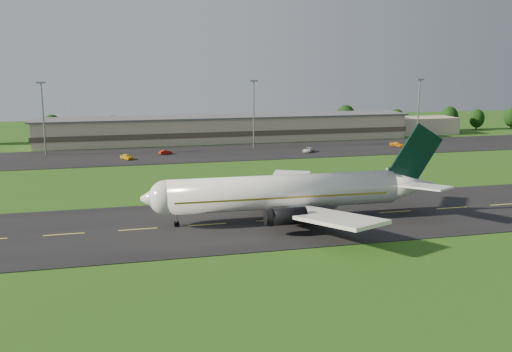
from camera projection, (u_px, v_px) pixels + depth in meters
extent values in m
plane|color=#224C13|center=(336.00, 216.00, 96.55)|extent=(360.00, 360.00, 0.00)
cube|color=black|center=(336.00, 216.00, 96.54)|extent=(220.00, 30.00, 0.10)
cube|color=black|center=(243.00, 152.00, 165.06)|extent=(260.00, 30.00, 0.10)
cylinder|color=white|center=(283.00, 192.00, 93.39)|extent=(38.12, 6.50, 5.60)
sphere|color=white|center=(166.00, 198.00, 89.35)|extent=(5.60, 5.60, 5.60)
cone|color=white|center=(153.00, 198.00, 88.93)|extent=(4.13, 5.47, 5.38)
cone|color=white|center=(409.00, 185.00, 98.16)|extent=(9.13, 5.70, 5.49)
cube|color=olive|center=(280.00, 194.00, 93.35)|extent=(35.12, 6.47, 0.28)
cube|color=black|center=(162.00, 194.00, 89.12)|extent=(2.07, 3.05, 0.65)
cube|color=white|center=(326.00, 217.00, 83.90)|extent=(13.76, 20.21, 2.20)
cube|color=white|center=(286.00, 186.00, 104.95)|extent=(14.45, 20.15, 2.20)
cube|color=white|center=(424.00, 186.00, 93.20)|extent=(7.39, 9.39, 0.91)
cube|color=white|center=(396.00, 175.00, 102.77)|extent=(7.65, 9.37, 0.91)
cube|color=black|center=(402.00, 176.00, 97.49)|extent=(5.01, 0.67, 3.00)
cube|color=black|center=(416.00, 154.00, 97.29)|extent=(9.44, 0.67, 10.55)
cylinder|color=black|center=(287.00, 216.00, 85.79)|extent=(5.66, 2.83, 2.70)
cylinder|color=black|center=(263.00, 193.00, 101.10)|extent=(5.66, 2.83, 2.70)
cube|color=beige|center=(227.00, 129.00, 187.13)|extent=(120.00, 15.00, 8.00)
cube|color=#4C4438|center=(227.00, 131.00, 187.28)|extent=(121.00, 15.40, 1.60)
cube|color=#595B60|center=(227.00, 116.00, 186.31)|extent=(122.00, 16.00, 0.50)
cube|color=beige|center=(417.00, 126.00, 205.67)|extent=(28.00, 11.00, 6.00)
cylinder|color=gray|center=(43.00, 119.00, 157.79)|extent=(0.44, 0.44, 20.00)
cube|color=gray|center=(41.00, 83.00, 155.80)|extent=(2.40, 1.20, 0.50)
cylinder|color=gray|center=(254.00, 115.00, 171.89)|extent=(0.44, 0.44, 20.00)
cube|color=gray|center=(254.00, 81.00, 169.89)|extent=(2.40, 1.20, 0.50)
cylinder|color=gray|center=(418.00, 111.00, 184.81)|extent=(0.44, 0.44, 20.00)
cube|color=gray|center=(420.00, 79.00, 182.82)|extent=(2.40, 1.20, 0.50)
cylinder|color=black|center=(53.00, 138.00, 184.61)|extent=(0.56, 0.56, 2.83)
ellipsoid|color=black|center=(52.00, 127.00, 183.93)|extent=(6.61, 6.61, 8.26)
cylinder|color=black|center=(114.00, 136.00, 190.03)|extent=(0.56, 0.56, 2.60)
ellipsoid|color=black|center=(113.00, 127.00, 189.40)|extent=(6.06, 6.06, 7.58)
cylinder|color=black|center=(345.00, 129.00, 208.16)|extent=(0.56, 0.56, 3.24)
ellipsoid|color=black|center=(346.00, 118.00, 207.38)|extent=(7.56, 7.56, 9.45)
cylinder|color=black|center=(396.00, 128.00, 214.19)|extent=(0.56, 0.56, 2.61)
ellipsoid|color=black|center=(396.00, 119.00, 213.56)|extent=(6.09, 6.09, 7.61)
cylinder|color=black|center=(449.00, 127.00, 216.23)|extent=(0.56, 0.56, 2.88)
ellipsoid|color=black|center=(449.00, 117.00, 215.53)|extent=(6.71, 6.71, 8.39)
cylinder|color=black|center=(476.00, 126.00, 220.13)|extent=(0.56, 0.56, 2.43)
ellipsoid|color=black|center=(477.00, 118.00, 219.54)|extent=(5.68, 5.68, 7.10)
cylinder|color=black|center=(511.00, 125.00, 222.88)|extent=(0.56, 0.56, 2.58)
ellipsoid|color=black|center=(512.00, 117.00, 222.26)|extent=(6.02, 6.02, 7.52)
imported|color=#E4B60D|center=(127.00, 157.00, 151.91)|extent=(3.74, 4.53, 1.45)
imported|color=#9A120A|center=(165.00, 152.00, 160.30)|extent=(3.87, 2.49, 1.20)
imported|color=white|center=(308.00, 150.00, 164.32)|extent=(4.66, 5.06, 1.32)
imported|color=orange|center=(398.00, 144.00, 174.45)|extent=(4.60, 5.04, 1.42)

